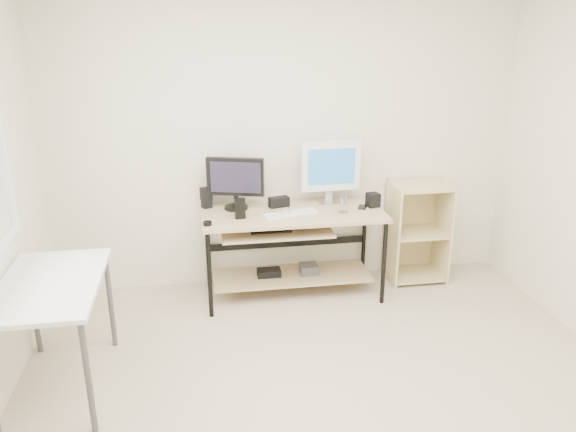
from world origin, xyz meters
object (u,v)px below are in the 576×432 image
(desk, at_px, (290,236))
(audio_controller, at_px, (240,208))
(white_imac, at_px, (331,168))
(black_monitor, at_px, (235,180))
(side_table, at_px, (51,294))
(shelf_unit, at_px, (415,230))

(desk, relative_size, audio_controller, 9.06)
(desk, distance_m, white_imac, 0.67)
(black_monitor, bearing_deg, audio_controller, -71.22)
(audio_controller, bearing_deg, side_table, -144.87)
(black_monitor, height_order, white_imac, white_imac)
(shelf_unit, bearing_deg, white_imac, 178.90)
(side_table, bearing_deg, audio_controller, 38.03)
(side_table, bearing_deg, black_monitor, 44.70)
(white_imac, bearing_deg, side_table, -150.72)
(side_table, bearing_deg, desk, 32.65)
(shelf_unit, bearing_deg, audio_controller, -170.97)
(black_monitor, bearing_deg, side_table, -119.47)
(black_monitor, distance_m, white_imac, 0.81)
(shelf_unit, bearing_deg, side_table, -156.67)
(black_monitor, bearing_deg, shelf_unit, 16.15)
(desk, bearing_deg, shelf_unit, 7.77)
(desk, relative_size, black_monitor, 3.18)
(side_table, relative_size, white_imac, 1.84)
(shelf_unit, distance_m, audio_controller, 1.66)
(audio_controller, bearing_deg, desk, 9.62)
(desk, bearing_deg, audio_controller, -167.48)
(side_table, distance_m, shelf_unit, 3.09)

